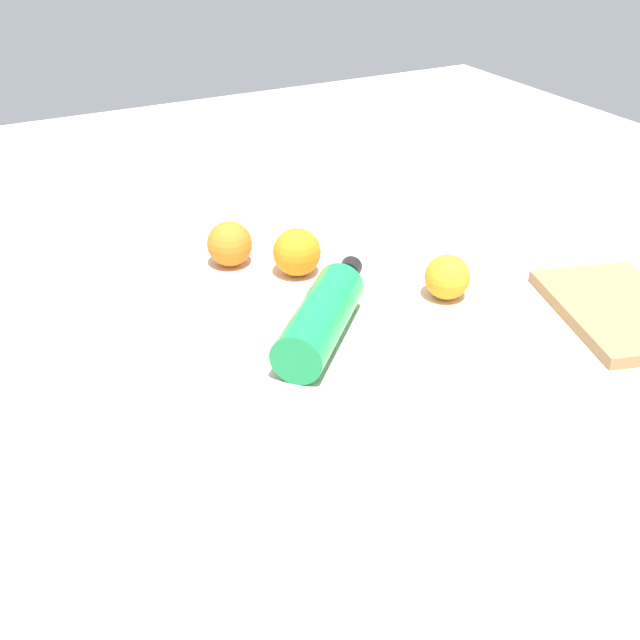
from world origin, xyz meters
TOP-DOWN VIEW (x-y plane):
  - ground_plane at (0.00, 0.00)m, footprint 2.40×2.40m
  - water_bottle at (-0.02, -0.05)m, footprint 0.23×0.23m
  - orange_0 at (0.16, -0.10)m, footprint 0.07×0.07m
  - orange_1 at (0.24, -0.02)m, footprint 0.07×0.07m
  - orange_2 at (-0.01, -0.26)m, footprint 0.07×0.07m
  - cutting_board at (-0.17, -0.45)m, footprint 0.29×0.23m

SIDE VIEW (x-z plane):
  - ground_plane at x=0.00m, z-range 0.00..0.00m
  - cutting_board at x=-0.17m, z-range 0.00..0.02m
  - orange_2 at x=-0.01m, z-range 0.00..0.07m
  - water_bottle at x=-0.02m, z-range 0.00..0.07m
  - orange_1 at x=0.24m, z-range 0.00..0.07m
  - orange_0 at x=0.16m, z-range 0.00..0.07m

